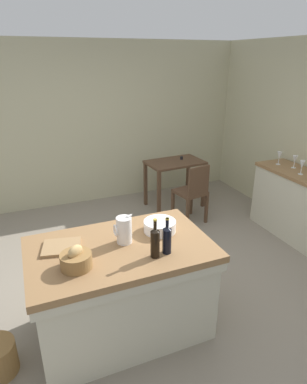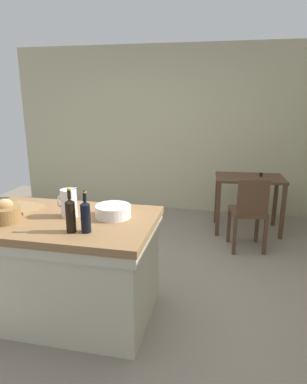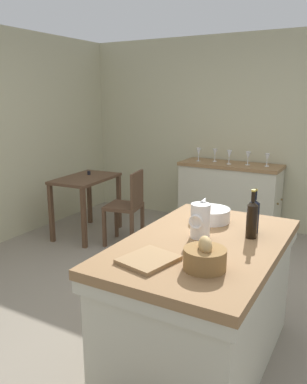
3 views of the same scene
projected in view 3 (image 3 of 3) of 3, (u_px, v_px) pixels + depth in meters
ground_plane at (167, 308)px, 3.37m from camera, size 6.76×6.76×0.00m
wall_right at (256, 133)px, 5.26m from camera, size 0.12×5.20×2.60m
island_table at (202, 297)px, 2.62m from camera, size 1.52×0.95×0.88m
side_cabinet at (229, 197)px, 5.28m from camera, size 0.52×1.35×0.92m
writing_desk at (86, 187)px, 5.03m from camera, size 0.94×0.62×0.83m
wooden_chair at (128, 205)px, 4.73m from camera, size 0.47×0.47×0.92m
pitcher at (200, 220)px, 2.56m from camera, size 0.17×0.13×0.27m
wash_bowl at (211, 215)px, 2.90m from camera, size 0.29×0.29×0.10m
bread_basket at (205, 257)px, 2.10m from camera, size 0.24×0.24×0.19m
cutting_board at (149, 260)px, 2.20m from camera, size 0.35×0.32×0.02m
wine_bottle_dark at (254, 215)px, 2.65m from camera, size 0.07×0.07×0.31m
wine_bottle_amber at (252, 219)px, 2.54m from camera, size 0.07×0.07×0.33m
wine_glass_far_left at (267, 157)px, 4.95m from camera, size 0.07×0.07×0.16m
wine_glass_left at (248, 156)px, 5.03m from camera, size 0.07×0.07×0.17m
wine_glass_middle at (229, 155)px, 5.09m from camera, size 0.07×0.07×0.18m
wine_glass_right at (215, 153)px, 5.30m from camera, size 0.07×0.07×0.17m
wine_glass_far_right at (199, 152)px, 5.33m from camera, size 0.07×0.07×0.18m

